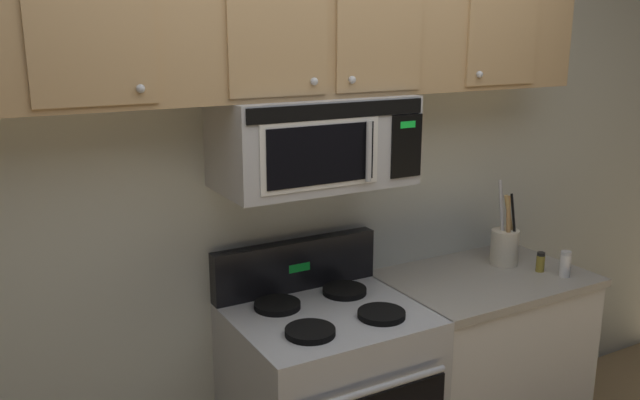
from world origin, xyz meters
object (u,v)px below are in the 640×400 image
at_px(salt_shaker, 565,264).
at_px(over_range_microwave, 314,141).
at_px(utensil_crock_cream, 505,244).
at_px(spice_jar, 540,262).

bearing_deg(salt_shaker, over_range_microwave, 165.23).
bearing_deg(utensil_crock_cream, salt_shaker, -64.91).
bearing_deg(utensil_crock_cream, over_range_microwave, 177.68).
relative_size(over_range_microwave, spice_jar, 8.12).
height_order(over_range_microwave, utensil_crock_cream, over_range_microwave).
bearing_deg(spice_jar, utensil_crock_cream, 114.68).
height_order(over_range_microwave, salt_shaker, over_range_microwave).
xyz_separation_m(over_range_microwave, spice_jar, (1.10, -0.20, -0.63)).
bearing_deg(over_range_microwave, spice_jar, -10.39).
bearing_deg(over_range_microwave, salt_shaker, -14.77).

